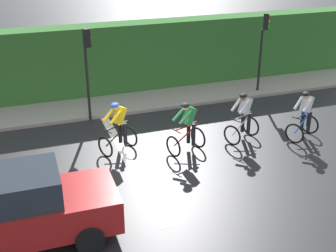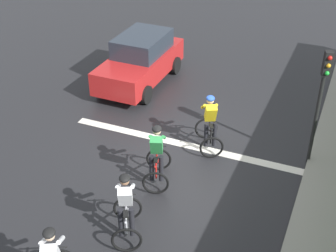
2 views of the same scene
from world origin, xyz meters
name	(u,v)px [view 1 (image 1 of 2)]	position (x,y,z in m)	size (l,w,h in m)	color
ground_plane	(134,160)	(0.00, 0.00, 0.00)	(80.00, 80.00, 0.00)	black
sidewalk_kerb	(149,97)	(-4.90, 2.00, 0.06)	(2.80, 20.14, 0.12)	gray
stone_wall_low	(143,87)	(-5.80, 2.00, 0.21)	(0.44, 20.14, 0.42)	gray
hedge_wall	(140,57)	(-6.10, 2.00, 1.45)	(1.10, 20.14, 2.91)	#2D6628
road_marking_stop_line	(129,161)	(0.00, -0.18, 0.00)	(7.00, 0.30, 0.01)	silver
cyclist_lead	(304,116)	(0.34, 5.74, 0.80)	(1.10, 1.27, 1.66)	black
cyclist_second	(243,118)	(-0.19, 3.76, 0.80)	(1.08, 1.27, 1.66)	black
cyclist_mid	(187,128)	(-0.02, 1.72, 0.80)	(1.00, 1.24, 1.66)	black
cyclist_fourth	(118,128)	(-0.76, -0.29, 0.80)	(1.10, 1.27, 1.66)	black
car_red	(21,209)	(2.86, -3.34, 0.87)	(1.92, 4.12, 1.76)	#B21E1E
traffic_light_near_crossing	(87,61)	(-3.53, -0.65, 2.22)	(0.26, 0.30, 3.34)	black
traffic_light_far_junction	(263,41)	(-4.03, 6.61, 2.22)	(0.27, 0.29, 3.34)	black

